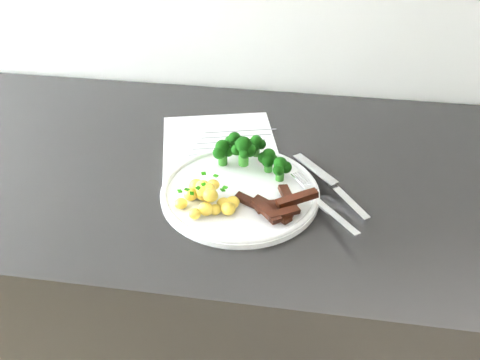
{
  "coord_description": "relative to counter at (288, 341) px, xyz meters",
  "views": [
    {
      "loc": [
        0.04,
        0.95,
        1.41
      ],
      "look_at": [
        -0.06,
        1.6,
        0.93
      ],
      "focal_mm": 38.46,
      "sensor_mm": 36.0,
      "label": 1
    }
  ],
  "objects": [
    {
      "name": "counter",
      "position": [
        0.0,
        0.0,
        0.0
      ],
      "size": [
        2.41,
        0.6,
        0.9
      ],
      "color": "black",
      "rests_on": "ground"
    },
    {
      "name": "recipe_paper",
      "position": [
        -0.15,
        0.04,
        0.45
      ],
      "size": [
        0.27,
        0.34,
        0.0
      ],
      "color": "white",
      "rests_on": "counter"
    },
    {
      "name": "plate",
      "position": [
        -0.1,
        -0.07,
        0.46
      ],
      "size": [
        0.25,
        0.25,
        0.01
      ],
      "color": "white",
      "rests_on": "counter"
    },
    {
      "name": "broccoli",
      "position": [
        -0.09,
        -0.0,
        0.49
      ],
      "size": [
        0.13,
        0.09,
        0.06
      ],
      "color": "#236218",
      "rests_on": "plate"
    },
    {
      "name": "potatoes",
      "position": [
        -0.14,
        -0.11,
        0.48
      ],
      "size": [
        0.1,
        0.09,
        0.04
      ],
      "color": "#E2B751",
      "rests_on": "plate"
    },
    {
      "name": "beef_strips",
      "position": [
        -0.03,
        -0.11,
        0.47
      ],
      "size": [
        0.13,
        0.1,
        0.03
      ],
      "color": "black",
      "rests_on": "plate"
    },
    {
      "name": "fork",
      "position": [
        0.04,
        -0.1,
        0.47
      ],
      "size": [
        0.11,
        0.15,
        0.02
      ],
      "color": "silver",
      "rests_on": "plate"
    },
    {
      "name": "knife",
      "position": [
        0.06,
        -0.05,
        0.46
      ],
      "size": [
        0.13,
        0.16,
        0.02
      ],
      "color": "silver",
      "rests_on": "plate"
    }
  ]
}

